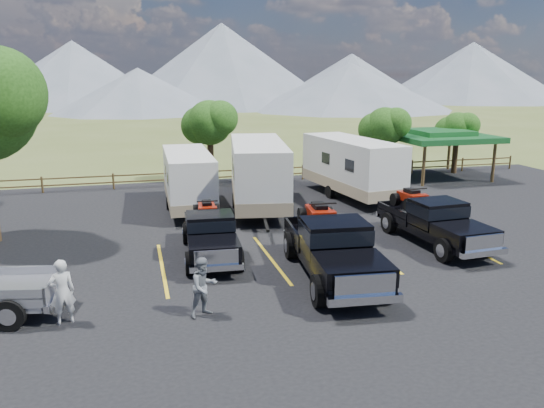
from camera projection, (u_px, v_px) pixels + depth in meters
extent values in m
plane|color=#4F5C27|center=(364.00, 296.00, 16.65)|extent=(320.00, 320.00, 0.00)
cube|color=black|center=(330.00, 263.00, 19.46)|extent=(44.00, 34.00, 0.04)
cube|color=yellow|center=(162.00, 268.00, 18.90)|extent=(0.12, 5.50, 0.01)
cube|color=yellow|center=(271.00, 258.00, 19.90)|extent=(0.12, 5.50, 0.01)
cube|color=yellow|center=(369.00, 250.00, 20.89)|extent=(0.12, 5.50, 0.01)
cube|color=yellow|center=(458.00, 242.00, 21.89)|extent=(0.12, 5.50, 0.01)
cylinder|color=black|center=(383.00, 159.00, 34.52)|extent=(0.39, 0.39, 2.80)
sphere|color=#1C4210|center=(385.00, 127.00, 34.02)|extent=(2.52, 2.52, 2.52)
sphere|color=#1C4210|center=(396.00, 123.00, 33.67)|extent=(1.98, 1.98, 1.98)
sphere|color=#1C4210|center=(375.00, 129.00, 34.31)|extent=(2.16, 2.16, 2.16)
cylinder|color=black|center=(455.00, 156.00, 36.99)|extent=(0.38, 0.38, 2.52)
sphere|color=#1C4210|center=(457.00, 129.00, 36.54)|extent=(2.24, 2.24, 2.24)
sphere|color=#1C4210|center=(467.00, 125.00, 36.23)|extent=(1.76, 1.76, 1.76)
sphere|color=#1C4210|center=(448.00, 131.00, 36.80)|extent=(1.92, 1.92, 1.92)
cylinder|color=black|center=(211.00, 159.00, 33.62)|extent=(0.41, 0.41, 3.08)
sphere|color=#1C4210|center=(210.00, 123.00, 33.08)|extent=(2.80, 2.80, 2.80)
sphere|color=#1C4210|center=(220.00, 118.00, 32.68)|extent=(2.20, 2.20, 2.20)
sphere|color=#1C4210|center=(200.00, 125.00, 33.40)|extent=(2.40, 2.40, 2.40)
cylinder|color=brown|center=(42.00, 185.00, 30.91)|extent=(0.12, 0.12, 1.00)
cylinder|color=brown|center=(113.00, 182.00, 31.91)|extent=(0.12, 0.12, 1.00)
cylinder|color=brown|center=(180.00, 178.00, 32.90)|extent=(0.12, 0.12, 1.00)
cylinder|color=brown|center=(243.00, 175.00, 33.90)|extent=(0.12, 0.12, 1.00)
cylinder|color=brown|center=(303.00, 172.00, 34.90)|extent=(0.12, 0.12, 1.00)
cylinder|color=brown|center=(359.00, 170.00, 35.89)|extent=(0.12, 0.12, 1.00)
cylinder|color=brown|center=(412.00, 167.00, 36.89)|extent=(0.12, 0.12, 1.00)
cylinder|color=brown|center=(462.00, 165.00, 37.89)|extent=(0.12, 0.12, 1.00)
cylinder|color=brown|center=(510.00, 162.00, 38.88)|extent=(0.12, 0.12, 1.00)
cube|color=brown|center=(274.00, 175.00, 34.41)|extent=(36.00, 0.06, 0.08)
cube|color=brown|center=(274.00, 168.00, 34.31)|extent=(36.00, 0.06, 0.08)
cylinder|color=brown|center=(424.00, 166.00, 32.57)|extent=(0.20, 0.20, 2.60)
cylinder|color=brown|center=(386.00, 155.00, 37.26)|extent=(0.20, 0.20, 2.60)
cylinder|color=brown|center=(494.00, 163.00, 33.82)|extent=(0.20, 0.20, 2.60)
cylinder|color=brown|center=(449.00, 152.00, 38.51)|extent=(0.20, 0.20, 2.60)
cube|color=#1A5B27|center=(439.00, 137.00, 35.20)|extent=(6.20, 6.20, 0.35)
cube|color=#1A5B27|center=(439.00, 132.00, 35.13)|extent=(3.50, 3.50, 0.35)
cone|color=slate|center=(74.00, 74.00, 115.66)|extent=(44.00, 44.00, 14.00)
cone|color=slate|center=(222.00, 65.00, 119.40)|extent=(52.00, 52.00, 18.00)
cone|color=slate|center=(351.00, 78.00, 134.22)|extent=(40.00, 40.00, 12.00)
cone|color=slate|center=(471.00, 72.00, 138.08)|extent=(50.00, 50.00, 15.00)
cone|color=slate|center=(139.00, 90.00, 96.14)|extent=(32.00, 32.00, 8.00)
cone|color=slate|center=(350.00, 87.00, 103.17)|extent=(40.00, 40.00, 9.00)
cube|color=black|center=(210.00, 241.00, 20.05)|extent=(2.06, 5.32, 0.33)
cube|color=black|center=(214.00, 247.00, 18.30)|extent=(1.87, 1.77, 0.46)
cube|color=black|center=(210.00, 226.00, 19.79)|extent=(1.82, 1.55, 0.92)
cube|color=black|center=(210.00, 222.00, 19.76)|extent=(1.86, 1.61, 0.41)
cube|color=black|center=(207.00, 223.00, 21.57)|extent=(1.91, 2.32, 0.50)
cube|color=silver|center=(216.00, 258.00, 17.42)|extent=(1.47, 0.18, 0.50)
cube|color=silver|center=(217.00, 268.00, 17.45)|extent=(1.80, 0.29, 0.20)
cube|color=silver|center=(206.00, 223.00, 22.69)|extent=(1.80, 0.28, 0.20)
cylinder|color=black|center=(189.00, 263.00, 18.21)|extent=(0.33, 0.84, 0.82)
cylinder|color=black|center=(239.00, 260.00, 18.52)|extent=(0.33, 0.84, 0.82)
cylinder|color=black|center=(186.00, 233.00, 21.67)|extent=(0.33, 0.84, 0.82)
cylinder|color=black|center=(228.00, 231.00, 21.98)|extent=(0.33, 0.84, 0.82)
cube|color=maroon|center=(207.00, 209.00, 21.42)|extent=(0.73, 1.23, 0.32)
cube|color=black|center=(207.00, 203.00, 21.37)|extent=(0.41, 0.71, 0.16)
cube|color=maroon|center=(208.00, 210.00, 20.92)|extent=(0.75, 0.37, 0.20)
cylinder|color=black|center=(207.00, 201.00, 20.93)|extent=(0.83, 0.11, 0.05)
cylinder|color=black|center=(197.00, 217.00, 20.91)|extent=(0.27, 0.53, 0.51)
cylinder|color=black|center=(218.00, 216.00, 21.06)|extent=(0.27, 0.53, 0.51)
cylinder|color=black|center=(196.00, 211.00, 21.87)|extent=(0.27, 0.53, 0.51)
cylinder|color=black|center=(216.00, 210.00, 22.02)|extent=(0.27, 0.53, 0.51)
cube|color=black|center=(333.00, 258.00, 17.88)|extent=(2.63, 6.45, 0.40)
cube|color=black|center=(353.00, 269.00, 15.75)|extent=(2.30, 2.18, 0.55)
cube|color=black|center=(335.00, 237.00, 17.56)|extent=(2.23, 1.91, 1.10)
cube|color=black|center=(335.00, 232.00, 17.52)|extent=(2.28, 1.98, 0.50)
cube|color=black|center=(319.00, 233.00, 19.71)|extent=(2.37, 2.84, 0.61)
cube|color=silver|center=(365.00, 285.00, 14.69)|extent=(1.76, 0.26, 0.61)
cube|color=silver|center=(365.00, 300.00, 14.72)|extent=(2.17, 0.41, 0.24)
cube|color=silver|center=(310.00, 232.00, 21.06)|extent=(2.17, 0.39, 0.24)
cylinder|color=black|center=(319.00, 291.00, 15.67)|extent=(0.43, 1.02, 0.99)
cylinder|color=black|center=(386.00, 287.00, 15.99)|extent=(0.43, 1.02, 0.99)
cylinder|color=black|center=(290.00, 245.00, 19.86)|extent=(0.43, 1.02, 0.99)
cylinder|color=black|center=(344.00, 243.00, 20.18)|extent=(0.43, 1.02, 0.99)
cube|color=maroon|center=(319.00, 213.00, 19.53)|extent=(0.91, 1.50, 0.39)
cube|color=black|center=(319.00, 206.00, 19.47)|extent=(0.52, 0.87, 0.20)
cube|color=maroon|center=(323.00, 215.00, 18.92)|extent=(0.92, 0.47, 0.24)
cylinder|color=black|center=(323.00, 204.00, 18.94)|extent=(0.99, 0.16, 0.07)
cylinder|color=black|center=(310.00, 224.00, 18.93)|extent=(0.35, 0.64, 0.62)
cylinder|color=black|center=(337.00, 223.00, 19.08)|extent=(0.35, 0.64, 0.62)
cylinder|color=black|center=(302.00, 216.00, 20.09)|extent=(0.35, 0.64, 0.62)
cylinder|color=black|center=(328.00, 215.00, 20.24)|extent=(0.35, 0.64, 0.62)
cube|color=black|center=(434.00, 229.00, 21.50)|extent=(2.15, 5.77, 0.36)
cube|color=black|center=(466.00, 233.00, 19.65)|extent=(2.01, 1.90, 0.50)
cube|color=black|center=(437.00, 213.00, 21.22)|extent=(1.96, 1.66, 1.00)
cube|color=black|center=(438.00, 209.00, 21.19)|extent=(2.00, 1.72, 0.45)
cube|color=black|center=(410.00, 212.00, 23.09)|extent=(2.04, 2.49, 0.55)
cube|color=silver|center=(484.00, 243.00, 18.73)|extent=(1.59, 0.17, 0.55)
cube|color=silver|center=(484.00, 253.00, 18.76)|extent=(1.96, 0.29, 0.22)
cube|color=silver|center=(395.00, 213.00, 24.27)|extent=(1.96, 0.27, 0.22)
cylinder|color=black|center=(444.00, 250.00, 19.44)|extent=(0.35, 0.91, 0.90)
cylinder|color=black|center=(486.00, 245.00, 20.01)|extent=(0.35, 0.91, 0.90)
cylinder|color=black|center=(389.00, 223.00, 23.08)|extent=(0.35, 0.91, 0.90)
cylinder|color=black|center=(426.00, 219.00, 23.65)|extent=(0.35, 0.91, 0.90)
cube|color=maroon|center=(411.00, 197.00, 22.93)|extent=(0.77, 1.33, 0.35)
cube|color=black|center=(412.00, 191.00, 22.87)|extent=(0.44, 0.77, 0.18)
cube|color=maroon|center=(419.00, 197.00, 22.40)|extent=(0.81, 0.39, 0.22)
cylinder|color=black|center=(418.00, 189.00, 22.41)|extent=(0.90, 0.11, 0.06)
cylinder|color=black|center=(409.00, 205.00, 22.34)|extent=(0.29, 0.57, 0.56)
cylinder|color=black|center=(427.00, 203.00, 22.61)|extent=(0.29, 0.57, 0.56)
cylinder|color=black|center=(395.00, 199.00, 23.35)|extent=(0.29, 0.57, 0.56)
cylinder|color=black|center=(413.00, 198.00, 23.62)|extent=(0.29, 0.57, 0.56)
cube|color=white|center=(188.00, 176.00, 26.77)|extent=(2.32, 6.83, 2.44)
cube|color=gray|center=(189.00, 195.00, 26.99)|extent=(2.35, 6.86, 0.54)
cube|color=black|center=(168.00, 179.00, 24.86)|extent=(0.04, 0.81, 0.54)
cube|color=black|center=(214.00, 177.00, 25.36)|extent=(0.04, 0.81, 0.54)
cylinder|color=black|center=(169.00, 203.00, 27.12)|extent=(0.24, 0.64, 0.63)
cylinder|color=black|center=(208.00, 201.00, 27.59)|extent=(0.24, 0.64, 0.63)
cube|color=black|center=(197.00, 222.00, 23.10)|extent=(0.15, 1.63, 0.09)
cube|color=white|center=(258.00, 170.00, 26.88)|extent=(3.84, 8.27, 2.87)
cube|color=gray|center=(258.00, 191.00, 27.14)|extent=(3.87, 8.32, 0.64)
cube|color=black|center=(234.00, 172.00, 24.77)|extent=(0.18, 0.95, 0.64)
cube|color=black|center=(288.00, 171.00, 25.00)|extent=(0.18, 0.95, 0.64)
cylinder|color=black|center=(235.00, 201.00, 27.47)|extent=(0.39, 0.78, 0.74)
cylinder|color=black|center=(281.00, 200.00, 27.68)|extent=(0.39, 0.78, 0.74)
cube|color=black|center=(266.00, 225.00, 22.45)|extent=(0.44, 1.90, 0.11)
cube|color=white|center=(351.00, 164.00, 29.40)|extent=(3.31, 7.80, 2.72)
cube|color=gray|center=(351.00, 182.00, 29.65)|extent=(3.33, 7.84, 0.61)
cube|color=black|center=(349.00, 165.00, 27.19)|extent=(0.13, 0.90, 0.61)
cube|color=black|center=(390.00, 163.00, 28.07)|extent=(0.13, 0.90, 0.61)
cylinder|color=black|center=(330.00, 192.00, 29.64)|extent=(0.33, 0.73, 0.71)
cylinder|color=black|center=(365.00, 189.00, 30.46)|extent=(0.33, 0.73, 0.71)
cube|color=black|center=(399.00, 207.00, 25.50)|extent=(0.34, 1.82, 0.10)
cube|color=#9A9BA2|center=(15.00, 286.00, 15.02)|extent=(2.66, 2.30, 0.54)
cube|color=silver|center=(58.00, 296.00, 15.17)|extent=(0.53, 1.91, 0.21)
cylinder|color=black|center=(35.00, 288.00, 16.02)|extent=(0.92, 0.46, 0.88)
cylinder|color=black|center=(9.00, 315.00, 14.24)|extent=(0.92, 0.46, 0.88)
imported|color=beige|center=(62.00, 292.00, 14.52)|extent=(0.78, 0.62, 1.86)
imported|color=slate|center=(204.00, 287.00, 15.01)|extent=(1.04, 0.95, 1.74)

